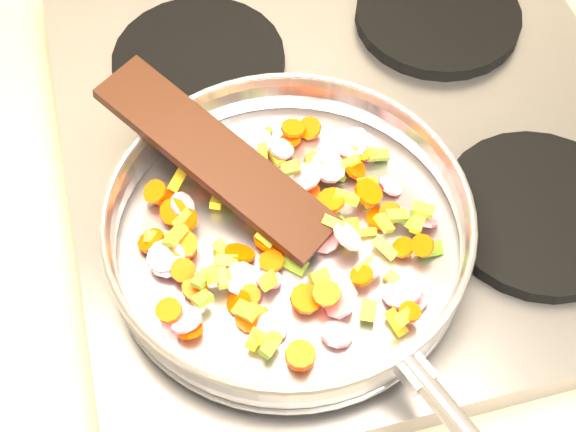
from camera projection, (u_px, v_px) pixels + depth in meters
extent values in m
cube|color=#939399|center=(356.00, 148.00, 0.85)|extent=(0.60, 0.60, 0.04)
cylinder|color=black|center=(258.00, 277.00, 0.74)|extent=(0.19, 0.19, 0.02)
cylinder|color=black|center=(539.00, 213.00, 0.77)|extent=(0.19, 0.19, 0.02)
cylinder|color=black|center=(199.00, 61.00, 0.88)|extent=(0.19, 0.19, 0.02)
cylinder|color=black|center=(438.00, 16.00, 0.92)|extent=(0.19, 0.19, 0.02)
cylinder|color=#9E9EA5|center=(288.00, 242.00, 0.74)|extent=(0.33, 0.33, 0.01)
torus|color=#9E9EA5|center=(288.00, 227.00, 0.72)|extent=(0.37, 0.37, 0.05)
torus|color=#9E9EA5|center=(288.00, 214.00, 0.70)|extent=(0.33, 0.33, 0.01)
cube|color=#9E9EA5|center=(414.00, 372.00, 0.63)|extent=(0.03, 0.04, 0.02)
cube|color=yellow|center=(365.00, 232.00, 0.74)|extent=(0.02, 0.01, 0.01)
cube|color=yellow|center=(258.00, 208.00, 0.74)|extent=(0.03, 0.03, 0.01)
cube|color=yellow|center=(395.00, 280.00, 0.71)|extent=(0.02, 0.02, 0.01)
cylinder|color=#F44500|center=(369.00, 192.00, 0.75)|extent=(0.04, 0.04, 0.02)
cube|color=olive|center=(368.00, 183.00, 0.76)|extent=(0.02, 0.01, 0.01)
cylinder|color=#F44500|center=(151.00, 241.00, 0.73)|extent=(0.04, 0.04, 0.02)
cylinder|color=#F44500|center=(403.00, 247.00, 0.72)|extent=(0.03, 0.03, 0.02)
cube|color=olive|center=(232.00, 154.00, 0.79)|extent=(0.01, 0.02, 0.02)
cylinder|color=#F44500|center=(293.00, 128.00, 0.79)|extent=(0.03, 0.03, 0.01)
cube|color=olive|center=(209.00, 273.00, 0.70)|extent=(0.02, 0.01, 0.01)
cube|color=olive|center=(423.00, 210.00, 0.73)|extent=(0.02, 0.02, 0.01)
cube|color=olive|center=(202.00, 299.00, 0.69)|extent=(0.02, 0.02, 0.01)
cube|color=olive|center=(416.00, 219.00, 0.73)|extent=(0.03, 0.02, 0.02)
cylinder|color=red|center=(348.00, 236.00, 0.72)|extent=(0.03, 0.03, 0.02)
cube|color=olive|center=(264.00, 135.00, 0.80)|extent=(0.02, 0.02, 0.02)
cylinder|color=red|center=(422.00, 219.00, 0.74)|extent=(0.04, 0.04, 0.03)
cube|color=yellow|center=(237.00, 144.00, 0.80)|extent=(0.03, 0.03, 0.01)
cube|color=olive|center=(431.00, 249.00, 0.73)|extent=(0.02, 0.02, 0.02)
cylinder|color=red|center=(330.00, 146.00, 0.79)|extent=(0.03, 0.03, 0.02)
cube|color=yellow|center=(231.00, 156.00, 0.77)|extent=(0.02, 0.03, 0.02)
cylinder|color=red|center=(330.00, 150.00, 0.79)|extent=(0.04, 0.04, 0.03)
cube|color=olive|center=(270.00, 345.00, 0.67)|extent=(0.02, 0.03, 0.01)
cube|color=yellow|center=(351.00, 230.00, 0.74)|extent=(0.02, 0.03, 0.02)
cylinder|color=red|center=(182.00, 205.00, 0.75)|extent=(0.03, 0.03, 0.03)
cube|color=olive|center=(229.00, 196.00, 0.75)|extent=(0.02, 0.02, 0.01)
cube|color=yellow|center=(269.00, 338.00, 0.67)|extent=(0.02, 0.01, 0.02)
cylinder|color=red|center=(180.00, 326.00, 0.69)|extent=(0.05, 0.04, 0.03)
cube|color=olive|center=(175.00, 236.00, 0.71)|extent=(0.03, 0.03, 0.02)
cylinder|color=red|center=(402.00, 292.00, 0.70)|extent=(0.05, 0.05, 0.02)
cube|color=olive|center=(183.00, 218.00, 0.74)|extent=(0.02, 0.02, 0.02)
cylinder|color=red|center=(367.00, 147.00, 0.79)|extent=(0.04, 0.03, 0.02)
cylinder|color=red|center=(241.00, 278.00, 0.70)|extent=(0.04, 0.04, 0.02)
cube|color=olive|center=(291.00, 168.00, 0.76)|extent=(0.02, 0.01, 0.01)
cylinder|color=#F44500|center=(306.00, 299.00, 0.69)|extent=(0.04, 0.04, 0.01)
cylinder|color=red|center=(238.00, 183.00, 0.77)|extent=(0.03, 0.03, 0.02)
cube|color=yellow|center=(402.00, 318.00, 0.67)|extent=(0.02, 0.02, 0.02)
cylinder|color=#F44500|center=(183.00, 270.00, 0.71)|extent=(0.03, 0.03, 0.02)
cylinder|color=#F44500|center=(188.00, 220.00, 0.74)|extent=(0.03, 0.03, 0.02)
cube|color=yellow|center=(263.00, 151.00, 0.78)|extent=(0.01, 0.03, 0.02)
cylinder|color=#F44500|center=(381.00, 218.00, 0.75)|extent=(0.03, 0.03, 0.02)
cube|color=olive|center=(268.00, 281.00, 0.70)|extent=(0.02, 0.02, 0.02)
cylinder|color=#F44500|center=(290.00, 140.00, 0.80)|extent=(0.02, 0.02, 0.02)
cube|color=yellow|center=(320.00, 160.00, 0.77)|extent=(0.02, 0.02, 0.01)
cube|color=yellow|center=(418.00, 221.00, 0.73)|extent=(0.02, 0.03, 0.01)
cylinder|color=#F44500|center=(327.00, 294.00, 0.69)|extent=(0.03, 0.03, 0.01)
cube|color=olive|center=(334.00, 224.00, 0.74)|extent=(0.02, 0.02, 0.02)
cube|color=yellow|center=(350.00, 162.00, 0.77)|extent=(0.02, 0.01, 0.02)
cylinder|color=red|center=(256.00, 142.00, 0.79)|extent=(0.05, 0.05, 0.01)
cylinder|color=#F44500|center=(173.00, 212.00, 0.74)|extent=(0.03, 0.03, 0.02)
cube|color=yellow|center=(367.00, 195.00, 0.76)|extent=(0.01, 0.03, 0.01)
cube|color=olive|center=(397.00, 216.00, 0.74)|extent=(0.02, 0.01, 0.01)
cube|color=olive|center=(246.00, 311.00, 0.68)|extent=(0.03, 0.03, 0.02)
cylinder|color=red|center=(250.00, 199.00, 0.75)|extent=(0.04, 0.03, 0.02)
cube|color=yellow|center=(178.00, 179.00, 0.76)|extent=(0.02, 0.02, 0.02)
cube|color=olive|center=(378.00, 155.00, 0.78)|extent=(0.02, 0.01, 0.01)
cylinder|color=red|center=(187.00, 322.00, 0.68)|extent=(0.04, 0.04, 0.02)
cylinder|color=#F44500|center=(238.00, 302.00, 0.70)|extent=(0.03, 0.03, 0.03)
cylinder|color=#F44500|center=(390.00, 213.00, 0.75)|extent=(0.03, 0.03, 0.02)
cylinder|color=#F44500|center=(199.00, 165.00, 0.76)|extent=(0.03, 0.04, 0.02)
cube|color=yellow|center=(385.00, 248.00, 0.73)|extent=(0.02, 0.03, 0.01)
cube|color=yellow|center=(366.00, 267.00, 0.71)|extent=(0.02, 0.02, 0.01)
cube|color=yellow|center=(275.00, 154.00, 0.79)|extent=(0.02, 0.03, 0.01)
cube|color=yellow|center=(223.00, 249.00, 0.73)|extent=(0.02, 0.02, 0.01)
cylinder|color=red|center=(321.00, 162.00, 0.79)|extent=(0.05, 0.04, 0.03)
cylinder|color=red|center=(369.00, 268.00, 0.71)|extent=(0.03, 0.03, 0.01)
cylinder|color=#F44500|center=(250.00, 295.00, 0.70)|extent=(0.03, 0.03, 0.01)
cylinder|color=red|center=(307.00, 176.00, 0.75)|extent=(0.04, 0.05, 0.03)
cylinder|color=#F44500|center=(331.00, 200.00, 0.74)|extent=(0.04, 0.04, 0.01)
cylinder|color=#F44500|center=(410.00, 312.00, 0.68)|extent=(0.02, 0.02, 0.01)
cylinder|color=#F44500|center=(225.00, 171.00, 0.76)|extent=(0.02, 0.02, 0.02)
cube|color=yellow|center=(219.00, 277.00, 0.69)|extent=(0.02, 0.02, 0.02)
cylinder|color=red|center=(253.00, 186.00, 0.77)|extent=(0.04, 0.04, 0.01)
cube|color=olive|center=(379.00, 155.00, 0.79)|extent=(0.02, 0.01, 0.01)
cylinder|color=red|center=(337.00, 334.00, 0.68)|extent=(0.04, 0.04, 0.01)
cube|color=olive|center=(335.00, 174.00, 0.78)|extent=(0.02, 0.02, 0.02)
cylinder|color=red|center=(328.00, 167.00, 0.76)|extent=(0.05, 0.05, 0.02)
cylinder|color=red|center=(316.00, 288.00, 0.71)|extent=(0.03, 0.03, 0.01)
cylinder|color=red|center=(391.00, 186.00, 0.77)|extent=(0.03, 0.03, 0.01)
cylinder|color=red|center=(278.00, 211.00, 0.76)|extent=(0.04, 0.04, 0.02)
cylinder|color=red|center=(409.00, 300.00, 0.71)|extent=(0.04, 0.04, 0.01)
cylinder|color=#F44500|center=(240.00, 253.00, 0.72)|extent=(0.03, 0.03, 0.02)
cylinder|color=#F44500|center=(309.00, 128.00, 0.80)|extent=(0.03, 0.03, 0.02)
cube|color=yellow|center=(367.00, 154.00, 0.78)|extent=(0.02, 0.01, 0.01)
cylinder|color=red|center=(281.00, 149.00, 0.78)|extent=(0.03, 0.03, 0.01)
cylinder|color=#F44500|center=(272.00, 261.00, 0.72)|extent=(0.03, 0.03, 0.01)
cylinder|color=red|center=(272.00, 327.00, 0.69)|extent=(0.04, 0.04, 0.01)
cylinder|color=#F44500|center=(300.00, 355.00, 0.67)|extent=(0.03, 0.03, 0.01)
cube|color=yellow|center=(226.00, 261.00, 0.71)|extent=(0.02, 0.01, 0.01)
cylinder|color=#F44500|center=(310.00, 192.00, 0.77)|extent=(0.03, 0.03, 0.01)
cube|color=yellow|center=(217.00, 201.00, 0.76)|extent=(0.02, 0.02, 0.02)
cylinder|color=#F44500|center=(182.00, 250.00, 0.73)|extent=(0.03, 0.03, 0.01)
cube|color=olive|center=(319.00, 276.00, 0.71)|extent=(0.02, 0.02, 0.02)
cube|color=olive|center=(202.00, 279.00, 0.70)|extent=(0.02, 0.02, 0.01)
cube|color=olive|center=(314.00, 161.00, 0.76)|extent=(0.02, 0.02, 0.01)
cylinder|color=#F44500|center=(311.00, 227.00, 0.74)|extent=(0.04, 0.04, 0.02)
cylinder|color=#F44500|center=(354.00, 166.00, 0.77)|extent=(0.03, 0.04, 0.03)
cylinder|color=#F44500|center=(268.00, 239.00, 0.73)|extent=(0.03, 0.04, 0.01)
cylinder|color=#F44500|center=(422.00, 245.00, 0.71)|extent=(0.02, 0.03, 0.02)
cylinder|color=#F44500|center=(301.00, 355.00, 0.66)|extent=(0.03, 0.03, 0.01)
cylinder|color=#F44500|center=(261.00, 318.00, 0.69)|extent=(0.03, 0.03, 0.01)
cylinder|color=#F44500|center=(263.00, 193.00, 0.74)|extent=(0.03, 0.03, 0.02)
cube|color=yellow|center=(245.00, 162.00, 0.77)|extent=(0.01, 0.02, 0.02)
cylinder|color=#F44500|center=(182.00, 244.00, 0.72)|extent=(0.04, 0.04, 0.01)
cube|color=olive|center=(266.00, 238.00, 0.73)|extent=(0.02, 0.02, 0.02)
cylinder|color=#F44500|center=(226.00, 254.00, 0.73)|extent=(0.03, 0.03, 0.01)
cube|color=yellow|center=(254.00, 339.00, 0.68)|extent=(0.02, 0.02, 0.02)
cylinder|color=#F44500|center=(191.00, 331.00, 0.68)|extent=(0.03, 0.02, 0.02)
cylinder|color=red|center=(269.00, 279.00, 0.71)|extent=(0.03, 0.03, 0.01)
cube|color=olive|center=(318.00, 161.00, 0.77)|extent=(0.02, 0.02, 0.02)
cylinder|color=#F44500|center=(251.00, 318.00, 0.69)|extent=(0.03, 0.03, 0.01)
cylinder|color=red|center=(195.00, 154.00, 0.78)|extent=(0.05, 0.05, 0.02)
cube|color=yellow|center=(220.00, 166.00, 0.77)|extent=(0.02, 0.03, 0.02)
cylinder|color=#F44500|center=(362.00, 276.00, 0.71)|extent=(0.02, 0.02, 0.01)
cylinder|color=red|center=(325.00, 239.00, 0.73)|extent=(0.04, 0.04, 0.02)
cube|color=yellow|center=(224.00, 191.00, 0.75)|extent=(0.02, 0.02, 0.02)
cylinder|color=red|center=(354.00, 143.00, 0.77)|extent=(0.04, 0.04, 0.02)
cylinder|color=#F44500|center=(166.00, 198.00, 0.76)|extent=(0.03, 0.03, 0.02)
cube|color=yellow|center=(396.00, 322.00, 0.69)|extent=(0.02, 0.03, 0.02)
cube|color=yellow|center=(155.00, 238.00, 0.73)|extent=(0.02, 0.01, 0.02)
cylinder|color=red|center=(225.00, 273.00, 0.72)|extent=(0.03, 0.03, 0.02)
cube|color=olive|center=(295.00, 264.00, 0.72)|extent=(0.03, 0.03, 0.01)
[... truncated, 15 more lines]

